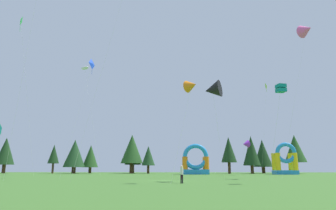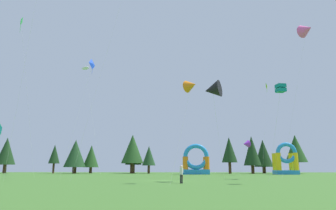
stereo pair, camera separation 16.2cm
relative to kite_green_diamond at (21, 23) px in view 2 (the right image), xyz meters
The scene contains 27 objects.
ground_plane 33.64m from the kite_green_diamond, 15.10° to the right, with size 120.00×120.00×0.00m, color #3D6B28.
kite_green_diamond is the anchor object (origin of this frame).
kite_orange_delta 31.38m from the kite_green_diamond, 23.32° to the right, with size 3.12×3.59×10.94m.
kite_black_delta 32.24m from the kite_green_diamond, 13.35° to the right, with size 3.02×5.44×11.99m.
kite_purple_delta 45.98m from the kite_green_diamond, 26.77° to the left, with size 2.04×3.00×6.90m.
kite_lime_diamond 49.44m from the kite_green_diamond, 26.96° to the left, with size 3.01×2.66×19.48m.
kite_blue_diamond 12.65m from the kite_green_diamond, 19.38° to the left, with size 3.84×2.52×18.68m.
kite_pink_delta 45.06m from the kite_green_diamond, ahead, with size 7.81×4.19×24.11m.
kite_cyan_diamond 17.62m from the kite_green_diamond, 74.39° to the right, with size 1.22×1.78×7.16m.
kite_teal_box 39.78m from the kite_green_diamond, 17.92° to the right, with size 1.39×4.10×10.17m.
kite_white_parafoil 21.89m from the kite_green_diamond, 80.80° to the left, with size 7.56×7.41×23.96m.
person_midfield 33.77m from the kite_green_diamond, ahead, with size 0.38×0.38×1.78m.
person_far_side 35.76m from the kite_green_diamond, 25.88° to the right, with size 0.41×0.41×1.75m.
inflatable_orange_dome 44.17m from the kite_green_diamond, 43.20° to the left, with size 5.87×4.19×6.67m.
inflatable_blue_arch 58.74m from the kite_green_diamond, 28.93° to the left, with size 4.77×3.85×6.93m.
tree_row_0 46.24m from the kite_green_diamond, 120.26° to the left, with size 4.88×4.88×9.31m.
tree_row_1 39.90m from the kite_green_diamond, 102.17° to the left, with size 2.81×2.81×7.21m.
tree_row_2 39.74m from the kite_green_diamond, 93.69° to the left, with size 5.53×5.53×8.47m.
tree_row_3 42.31m from the kite_green_diamond, 88.25° to the left, with size 4.10×4.10×7.30m.
tree_row_4 42.12m from the kite_green_diamond, 71.26° to the left, with size 5.71×5.71×9.89m.
tree_row_5 43.99m from the kite_green_diamond, 72.02° to the left, with size 4.31×4.31×8.49m.
tree_row_6 43.15m from the kite_green_diamond, 64.28° to the left, with size 3.38×3.38×6.83m.
tree_row_7 53.28m from the kite_green_diamond, 42.72° to the left, with size 3.82×3.82×8.98m.
tree_row_8 57.34m from the kite_green_diamond, 38.74° to the left, with size 4.21×4.21×9.18m.
tree_row_9 63.47m from the kite_green_diamond, 40.03° to the left, with size 4.83×4.83×8.69m.
tree_row_10 66.76m from the kite_green_diamond, 33.94° to the left, with size 2.87×2.87×7.67m.
tree_row_11 67.29m from the kite_green_diamond, 33.88° to the left, with size 5.32×5.32×9.65m.
Camera 2 is at (1.83, -36.92, 1.60)m, focal length 32.67 mm.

